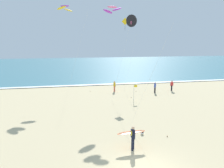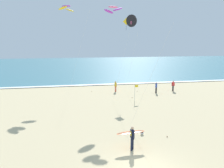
# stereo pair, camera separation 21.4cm
# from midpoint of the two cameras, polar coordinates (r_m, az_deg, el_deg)

# --- Properties ---
(ocean_water) EXTENTS (160.00, 60.00, 0.08)m
(ocean_water) POSITION_cam_midpoint_polar(r_m,az_deg,el_deg) (64.97, -7.42, 5.02)
(ocean_water) COLOR teal
(ocean_water) RESTS_ON ground
(shoreline_foam) EXTENTS (160.00, 1.01, 0.01)m
(shoreline_foam) POSITION_cam_midpoint_polar(r_m,az_deg,el_deg) (35.70, -4.47, -0.15)
(shoreline_foam) COLOR white
(shoreline_foam) RESTS_ON ocean_water
(surfer_lead) EXTENTS (2.05, 0.93, 1.71)m
(surfer_lead) POSITION_cam_midpoint_polar(r_m,az_deg,el_deg) (14.79, 5.06, -13.52)
(surfer_lead) COLOR black
(surfer_lead) RESTS_ON ground
(kite_arc_violet_near) EXTENTS (4.38, 3.12, 12.20)m
(kite_arc_violet_near) POSITION_cam_midpoint_polar(r_m,az_deg,el_deg) (31.93, -12.81, 19.39)
(kite_arc_violet_near) COLOR yellow
(kite_arc_violet_near) RESTS_ON ground
(kite_diamond_golden_mid) EXTENTS (2.00, 1.28, 10.52)m
(kite_diamond_golden_mid) POSITION_cam_midpoint_polar(r_m,az_deg,el_deg) (30.92, 3.51, 15.59)
(kite_diamond_golden_mid) COLOR yellow
(kite_diamond_golden_mid) RESTS_ON ground
(kite_delta_charcoal_far) EXTENTS (2.84, 2.64, 9.30)m
(kite_delta_charcoal_far) POSITION_cam_midpoint_polar(r_m,az_deg,el_deg) (17.02, 5.07, 16.45)
(kite_delta_charcoal_far) COLOR black
(kite_delta_charcoal_far) RESTS_ON ground
(kite_arc_rose_high) EXTENTS (3.81, 2.91, 11.19)m
(kite_arc_rose_high) POSITION_cam_midpoint_polar(r_m,az_deg,el_deg) (25.39, -0.19, 19.54)
(kite_arc_rose_high) COLOR purple
(kite_arc_rose_high) RESTS_ON ground
(bystander_yellow_top) EXTENTS (0.28, 0.47, 1.59)m
(bystander_yellow_top) POSITION_cam_midpoint_polar(r_m,az_deg,el_deg) (30.80, 0.47, -0.61)
(bystander_yellow_top) COLOR #D8593F
(bystander_yellow_top) RESTS_ON ground
(bystander_red_top) EXTENTS (0.50, 0.22, 1.59)m
(bystander_red_top) POSITION_cam_midpoint_polar(r_m,az_deg,el_deg) (32.47, 15.69, -0.42)
(bystander_red_top) COLOR black
(bystander_red_top) RESTS_ON ground
(bystander_blue_top) EXTENTS (0.35, 0.40, 1.59)m
(bystander_blue_top) POSITION_cam_midpoint_polar(r_m,az_deg,el_deg) (30.67, 11.36, -0.90)
(bystander_blue_top) COLOR black
(bystander_blue_top) RESTS_ON ground
(lifeguard_flag) EXTENTS (0.45, 0.05, 2.10)m
(lifeguard_flag) POSITION_cam_midpoint_polar(r_m,az_deg,el_deg) (26.04, 5.81, -1.91)
(lifeguard_flag) COLOR silver
(lifeguard_flag) RESTS_ON ground
(beach_ball) EXTENTS (0.28, 0.28, 0.28)m
(beach_ball) POSITION_cam_midpoint_polar(r_m,az_deg,el_deg) (17.32, 7.80, -12.96)
(beach_ball) COLOR white
(beach_ball) RESTS_ON ground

